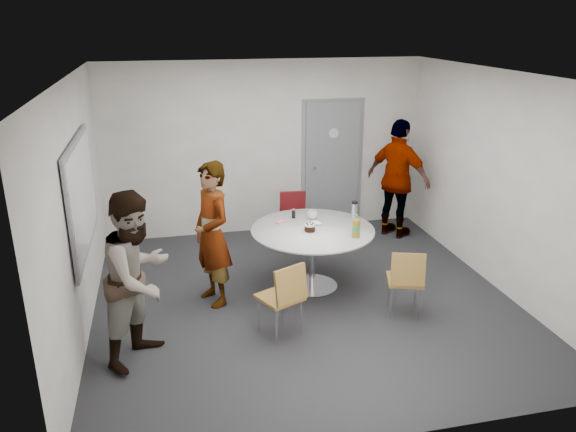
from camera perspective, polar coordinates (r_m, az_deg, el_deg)
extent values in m
plane|color=black|center=(7.00, 1.62, -8.45)|extent=(5.00, 5.00, 0.00)
plane|color=silver|center=(6.21, 1.86, 14.12)|extent=(5.00, 5.00, 0.00)
plane|color=#B3B0A9|center=(8.84, -2.36, 6.90)|extent=(5.00, 0.00, 5.00)
plane|color=#B3B0A9|center=(6.35, -20.66, 0.50)|extent=(0.00, 5.00, 5.00)
plane|color=#B3B0A9|center=(7.49, 20.63, 3.29)|extent=(0.00, 5.00, 5.00)
plane|color=#B3B0A9|center=(4.28, 10.23, -7.72)|extent=(5.00, 0.00, 5.00)
cube|color=slate|center=(9.14, 4.52, 5.19)|extent=(0.90, 0.05, 2.05)
cube|color=gray|center=(9.17, 4.47, 5.23)|extent=(1.02, 0.04, 2.12)
cylinder|color=#B2BFC6|center=(9.00, 4.67, 8.38)|extent=(0.16, 0.01, 0.16)
cylinder|color=silver|center=(9.00, 2.68, 4.97)|extent=(0.04, 0.14, 0.04)
cube|color=gray|center=(6.51, -20.26, 1.92)|extent=(0.03, 1.90, 1.25)
cube|color=white|center=(6.50, -20.08, 1.94)|extent=(0.01, 1.78, 1.13)
cylinder|color=silver|center=(6.99, 2.51, -1.40)|extent=(1.54, 1.54, 0.03)
cylinder|color=silver|center=(7.14, 2.47, -4.33)|extent=(0.09, 0.09, 0.75)
cylinder|color=silver|center=(7.31, 2.42, -7.09)|extent=(0.66, 0.66, 0.02)
cylinder|color=silver|center=(6.88, 2.23, -1.57)|extent=(0.18, 0.18, 0.01)
cylinder|color=black|center=(6.87, 2.23, -1.26)|extent=(0.13, 0.13, 0.07)
cylinder|color=white|center=(6.85, 2.24, -0.91)|extent=(0.14, 0.14, 0.02)
cylinder|color=olive|center=(6.72, 6.94, -1.28)|extent=(0.09, 0.09, 0.22)
cylinder|color=#448635|center=(6.72, 6.95, -1.21)|extent=(0.10, 0.10, 0.08)
cone|color=olive|center=(6.68, 6.99, -0.23)|extent=(0.09, 0.09, 0.05)
cylinder|color=#4C9141|center=(6.67, 7.00, 0.04)|extent=(0.04, 0.04, 0.02)
imported|color=white|center=(7.31, 2.50, 0.13)|extent=(0.18, 0.18, 0.10)
cylinder|color=black|center=(7.33, 0.57, 0.22)|extent=(0.05, 0.05, 0.11)
cylinder|color=silver|center=(7.36, 6.76, 0.52)|extent=(0.08, 0.08, 0.20)
cylinder|color=black|center=(7.32, 6.79, 1.37)|extent=(0.08, 0.08, 0.03)
cube|color=#EB757E|center=(7.17, -0.80, -0.62)|extent=(0.14, 0.12, 0.02)
ellipsoid|color=white|center=(7.12, 2.88, -0.73)|extent=(0.20, 0.20, 0.03)
cube|color=brown|center=(6.10, -0.86, -8.25)|extent=(0.55, 0.55, 0.03)
cube|color=brown|center=(5.86, 0.30, -7.01)|extent=(0.39, 0.25, 0.39)
cylinder|color=silver|center=(6.41, -0.56, -9.02)|extent=(0.02, 0.02, 0.44)
cylinder|color=silver|center=(6.24, -3.02, -9.91)|extent=(0.02, 0.02, 0.44)
cylinder|color=silver|center=(6.18, 1.35, -10.18)|extent=(0.02, 0.02, 0.44)
cylinder|color=silver|center=(6.01, -1.16, -11.15)|extent=(0.02, 0.02, 0.44)
cube|color=brown|center=(6.65, 11.78, -6.37)|extent=(0.50, 0.50, 0.03)
cube|color=brown|center=(6.39, 12.11, -5.35)|extent=(0.39, 0.19, 0.38)
cylinder|color=silver|center=(6.91, 12.84, -7.39)|extent=(0.02, 0.02, 0.43)
cylinder|color=silver|center=(6.87, 10.17, -7.36)|extent=(0.02, 0.02, 0.43)
cylinder|color=silver|center=(6.63, 13.21, -8.64)|extent=(0.02, 0.02, 0.43)
cylinder|color=silver|center=(6.59, 10.41, -8.62)|extent=(0.02, 0.02, 0.43)
cube|color=maroon|center=(8.28, 0.66, -0.57)|extent=(0.44, 0.44, 0.03)
cube|color=maroon|center=(8.39, 0.47, 1.31)|extent=(0.39, 0.12, 0.39)
cylinder|color=silver|center=(8.19, -0.31, -2.45)|extent=(0.02, 0.02, 0.44)
cylinder|color=silver|center=(8.23, 1.96, -2.33)|extent=(0.02, 0.02, 0.44)
cylinder|color=silver|center=(8.49, -0.61, -1.62)|extent=(0.02, 0.02, 0.44)
cylinder|color=silver|center=(8.53, 1.59, -1.51)|extent=(0.02, 0.02, 0.44)
imported|color=#A5C6EA|center=(6.66, -7.72, -1.87)|extent=(0.63, 0.75, 1.75)
imported|color=white|center=(5.70, -14.96, -6.06)|extent=(1.05, 1.09, 1.77)
imported|color=black|center=(8.84, 11.12, 3.70)|extent=(0.99, 1.15, 1.85)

